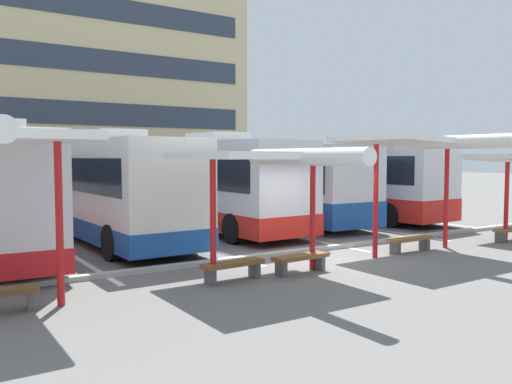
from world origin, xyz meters
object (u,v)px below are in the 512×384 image
Objects in this scene: coach_bus_3 at (273,184)px; coach_bus_4 at (349,180)px; coach_bus_1 at (99,188)px; bench_3 at (410,241)px; coach_bus_2 at (198,184)px; bench_1 at (233,267)px; waiting_shelter_2 at (422,145)px; bench_2 at (301,260)px; waiting_shelter_1 at (273,159)px; bench_4 at (512,231)px.

coach_bus_4 is (3.53, -1.07, 0.12)m from coach_bus_3.
coach_bus_1 reaches higher than bench_3.
coach_bus_2 is 9.75m from bench_1.
coach_bus_3 is 9.20m from waiting_shelter_2.
bench_2 is (1.80, -0.18, -0.00)m from bench_1.
coach_bus_2 is 2.48× the size of waiting_shelter_1.
bench_2 is 0.97× the size of bench_3.
waiting_shelter_2 is (-1.10, -9.00, 1.55)m from coach_bus_3.
bench_4 is (11.33, -8.55, -1.41)m from coach_bus_1.
coach_bus_1 is 2.50× the size of waiting_shelter_2.
coach_bus_1 is at bearing -175.90° from coach_bus_3.
waiting_shelter_1 is at bearing -177.42° from waiting_shelter_2.
coach_bus_2 is at bearing 128.28° from bench_4.
coach_bus_1 is at bearing 99.23° from waiting_shelter_1.
coach_bus_1 reaches higher than bench_1.
coach_bus_4 is 6.66× the size of bench_2.
coach_bus_2 is at bearing -179.46° from coach_bus_3.
bench_3 is at bearing -121.35° from coach_bus_4.
coach_bus_1 is 1.08× the size of coach_bus_3.
waiting_shelter_1 is at bearing -173.56° from bench_2.
bench_4 is (9.02, 0.03, 0.00)m from bench_2.
bench_1 is 10.82m from bench_4.
coach_bus_3 is at bearing 0.54° from coach_bus_2.
coach_bus_3 is at bearing 50.45° from bench_1.
coach_bus_1 reaches higher than coach_bus_3.
bench_4 is (-0.10, -8.05, -1.41)m from coach_bus_4.
waiting_shelter_2 is at bearing 2.58° from waiting_shelter_1.
bench_2 is at bearing 6.44° from waiting_shelter_1.
waiting_shelter_2 is at bearing 1.80° from bench_2.
coach_bus_1 is 10.94m from waiting_shelter_2.
bench_3 is (-4.62, -7.59, -1.41)m from coach_bus_4.
bench_1 is at bearing 174.17° from bench_2.
coach_bus_2 reaches higher than bench_3.
bench_1 is (0.51, -8.39, -1.41)m from coach_bus_1.
waiting_shelter_2 is (-4.62, -7.94, 1.43)m from coach_bus_4.
bench_3 is at bearing 6.22° from waiting_shelter_1.
coach_bus_1 is at bearing 177.50° from coach_bus_4.
waiting_shelter_1 is at bearing -173.78° from bench_3.
coach_bus_1 is 14.26m from bench_4.
bench_1 is at bearing 162.41° from waiting_shelter_1.
coach_bus_4 is (7.27, -1.03, -0.00)m from coach_bus_2.
bench_2 is at bearing -179.80° from bench_4.
coach_bus_2 is (4.17, 0.53, 0.01)m from coach_bus_1.
waiting_shelter_1 is at bearing -140.79° from coach_bus_4.
coach_bus_4 is 8.17m from bench_4.
bench_2 is 9.02m from bench_4.
coach_bus_3 is at bearing 83.05° from waiting_shelter_2.
coach_bus_3 is 7.49× the size of bench_2.
waiting_shelter_2 reaches higher than bench_4.
coach_bus_2 is 7.46× the size of bench_4.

